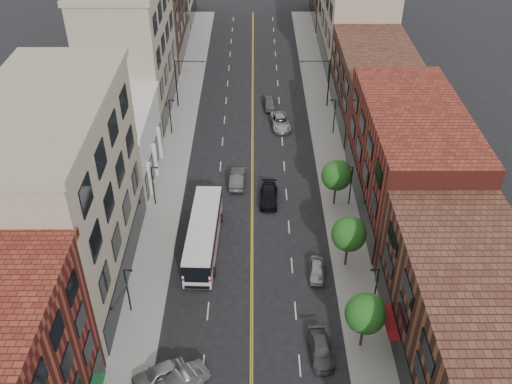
{
  "coord_description": "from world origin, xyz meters",
  "views": [
    {
      "loc": [
        0.29,
        -27.7,
        39.38
      ],
      "look_at": [
        0.42,
        19.6,
        5.0
      ],
      "focal_mm": 40.0,
      "sensor_mm": 36.0,
      "label": 1
    }
  ],
  "objects_px": {
    "car_parked_mid": "(321,350)",
    "car_lane_behind": "(237,178)",
    "car_angle_b": "(181,382)",
    "car_parked_far": "(317,270)",
    "city_bus": "(203,233)",
    "car_lane_b": "(280,122)",
    "car_lane_a": "(269,196)",
    "car_lane_c": "(270,103)",
    "car_angle_a": "(159,374)"
  },
  "relations": [
    {
      "from": "car_lane_b",
      "to": "car_lane_c",
      "type": "distance_m",
      "value": 5.88
    },
    {
      "from": "car_angle_b",
      "to": "car_parked_far",
      "type": "height_order",
      "value": "car_angle_b"
    },
    {
      "from": "car_lane_a",
      "to": "car_lane_behind",
      "type": "bearing_deg",
      "value": 139.17
    },
    {
      "from": "car_angle_a",
      "to": "car_lane_b",
      "type": "height_order",
      "value": "car_angle_a"
    },
    {
      "from": "car_lane_a",
      "to": "city_bus",
      "type": "bearing_deg",
      "value": -128.37
    },
    {
      "from": "car_parked_far",
      "to": "car_lane_c",
      "type": "xyz_separation_m",
      "value": [
        -3.84,
        35.11,
        0.11
      ]
    },
    {
      "from": "car_parked_mid",
      "to": "car_lane_behind",
      "type": "bearing_deg",
      "value": 102.57
    },
    {
      "from": "car_parked_mid",
      "to": "car_lane_behind",
      "type": "height_order",
      "value": "car_lane_behind"
    },
    {
      "from": "car_parked_far",
      "to": "car_lane_a",
      "type": "relative_size",
      "value": 0.76
    },
    {
      "from": "city_bus",
      "to": "car_lane_b",
      "type": "xyz_separation_m",
      "value": [
        8.83,
        25.21,
        -1.14
      ]
    },
    {
      "from": "car_angle_a",
      "to": "car_parked_mid",
      "type": "bearing_deg",
      "value": 74.2
    },
    {
      "from": "car_lane_b",
      "to": "car_parked_mid",
      "type": "bearing_deg",
      "value": -93.26
    },
    {
      "from": "car_angle_b",
      "to": "car_parked_far",
      "type": "bearing_deg",
      "value": 99.88
    },
    {
      "from": "city_bus",
      "to": "car_lane_b",
      "type": "height_order",
      "value": "city_bus"
    },
    {
      "from": "car_lane_c",
      "to": "city_bus",
      "type": "bearing_deg",
      "value": -107.79
    },
    {
      "from": "car_angle_b",
      "to": "car_lane_b",
      "type": "height_order",
      "value": "car_angle_b"
    },
    {
      "from": "city_bus",
      "to": "car_lane_b",
      "type": "relative_size",
      "value": 2.35
    },
    {
      "from": "car_lane_b",
      "to": "car_lane_behind",
      "type": "bearing_deg",
      "value": -118.46
    },
    {
      "from": "car_angle_a",
      "to": "city_bus",
      "type": "bearing_deg",
      "value": 145.03
    },
    {
      "from": "car_parked_mid",
      "to": "car_parked_far",
      "type": "relative_size",
      "value": 1.19
    },
    {
      "from": "car_lane_behind",
      "to": "city_bus",
      "type": "bearing_deg",
      "value": 76.34
    },
    {
      "from": "car_parked_far",
      "to": "city_bus",
      "type": "bearing_deg",
      "value": 164.33
    },
    {
      "from": "car_parked_mid",
      "to": "car_lane_a",
      "type": "bearing_deg",
      "value": 95.96
    },
    {
      "from": "car_parked_far",
      "to": "car_lane_behind",
      "type": "xyz_separation_m",
      "value": [
        -8.14,
        15.59,
        0.15
      ]
    },
    {
      "from": "car_parked_mid",
      "to": "car_lane_behind",
      "type": "distance_m",
      "value": 26.24
    },
    {
      "from": "car_parked_far",
      "to": "car_lane_b",
      "type": "xyz_separation_m",
      "value": [
        -2.45,
        29.39,
        0.12
      ]
    },
    {
      "from": "car_lane_c",
      "to": "car_parked_far",
      "type": "bearing_deg",
      "value": -88.02
    },
    {
      "from": "car_angle_a",
      "to": "car_lane_behind",
      "type": "relative_size",
      "value": 0.93
    },
    {
      "from": "car_lane_behind",
      "to": "car_lane_c",
      "type": "distance_m",
      "value": 19.99
    },
    {
      "from": "car_lane_behind",
      "to": "car_lane_c",
      "type": "xyz_separation_m",
      "value": [
        4.3,
        19.52,
        -0.04
      ]
    },
    {
      "from": "car_lane_b",
      "to": "car_lane_a",
      "type": "bearing_deg",
      "value": -102.63
    },
    {
      "from": "car_angle_a",
      "to": "car_angle_b",
      "type": "distance_m",
      "value": 1.94
    },
    {
      "from": "city_bus",
      "to": "car_parked_far",
      "type": "height_order",
      "value": "city_bus"
    },
    {
      "from": "car_lane_behind",
      "to": "car_lane_b",
      "type": "distance_m",
      "value": 14.93
    },
    {
      "from": "car_angle_b",
      "to": "car_lane_c",
      "type": "xyz_separation_m",
      "value": [
        8.1,
        47.81,
        -0.02
      ]
    },
    {
      "from": "car_angle_a",
      "to": "car_parked_far",
      "type": "height_order",
      "value": "car_angle_a"
    },
    {
      "from": "car_parked_mid",
      "to": "car_lane_a",
      "type": "distance_m",
      "value": 21.98
    },
    {
      "from": "car_angle_a",
      "to": "car_lane_b",
      "type": "distance_m",
      "value": 42.88
    },
    {
      "from": "car_parked_mid",
      "to": "car_lane_b",
      "type": "bearing_deg",
      "value": 88.55
    },
    {
      "from": "car_parked_mid",
      "to": "car_lane_a",
      "type": "relative_size",
      "value": 0.9
    },
    {
      "from": "car_lane_c",
      "to": "car_angle_a",
      "type": "bearing_deg",
      "value": -106.13
    },
    {
      "from": "car_parked_far",
      "to": "car_lane_b",
      "type": "relative_size",
      "value": 0.69
    },
    {
      "from": "city_bus",
      "to": "car_angle_a",
      "type": "relative_size",
      "value": 2.86
    },
    {
      "from": "car_angle_a",
      "to": "car_lane_b",
      "type": "bearing_deg",
      "value": 138.42
    },
    {
      "from": "car_lane_a",
      "to": "car_parked_far",
      "type": "bearing_deg",
      "value": -67.4
    },
    {
      "from": "car_lane_behind",
      "to": "car_lane_b",
      "type": "height_order",
      "value": "car_lane_behind"
    },
    {
      "from": "car_parked_mid",
      "to": "car_parked_far",
      "type": "xyz_separation_m",
      "value": [
        0.54,
        9.53,
        -0.01
      ]
    },
    {
      "from": "city_bus",
      "to": "car_angle_b",
      "type": "distance_m",
      "value": 16.94
    },
    {
      "from": "city_bus",
      "to": "car_parked_far",
      "type": "bearing_deg",
      "value": -18.23
    },
    {
      "from": "car_angle_a",
      "to": "car_lane_c",
      "type": "relative_size",
      "value": 1.02
    }
  ]
}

